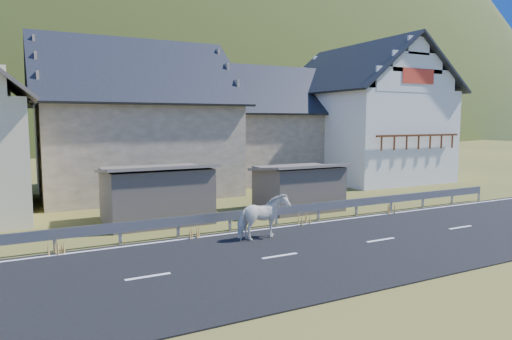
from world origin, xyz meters
TOP-DOWN VIEW (x-y plane):
  - ground at (0.00, 0.00)m, footprint 160.00×160.00m
  - road at (0.00, 0.00)m, footprint 60.00×7.00m
  - lane_markings at (0.00, 0.00)m, footprint 60.00×6.60m
  - guardrail at (-0.00, 3.68)m, footprint 28.10×0.09m
  - shed_left at (-2.00, 6.50)m, footprint 4.30×3.30m
  - shed_right at (4.50, 6.00)m, footprint 3.80×2.90m
  - house_stone_a at (-1.00, 15.00)m, footprint 10.80×9.80m
  - house_stone_b at (9.00, 17.00)m, footprint 9.80×8.80m
  - house_white at (15.00, 14.00)m, footprint 8.80×10.80m
  - mountain at (5.00, 180.00)m, footprint 440.00×280.00m
  - horse at (0.48, 1.97)m, footprint 1.05×1.92m

SIDE VIEW (x-z plane):
  - mountain at x=5.00m, z-range -150.00..110.00m
  - ground at x=0.00m, z-range 0.00..0.00m
  - road at x=0.00m, z-range 0.00..0.04m
  - lane_markings at x=0.00m, z-range 0.04..0.05m
  - guardrail at x=0.00m, z-range 0.19..0.94m
  - horse at x=0.48m, z-range 0.04..1.59m
  - shed_right at x=4.50m, z-range -0.10..2.10m
  - shed_left at x=-2.00m, z-range -0.10..2.30m
  - house_stone_b at x=9.00m, z-range 0.19..8.29m
  - house_stone_a at x=-1.00m, z-range 0.18..9.08m
  - house_white at x=15.00m, z-range 0.21..9.91m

